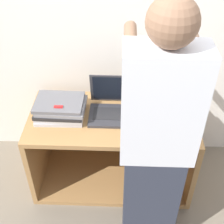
% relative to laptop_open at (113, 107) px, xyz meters
% --- Properties ---
extents(ground_plane, '(12.00, 12.00, 0.00)m').
position_rel_laptop_open_xyz_m(ground_plane, '(0.00, -0.35, -0.72)').
color(ground_plane, '#756B5B').
extents(wall_back, '(8.00, 0.05, 2.40)m').
position_rel_laptop_open_xyz_m(wall_back, '(0.00, 0.36, 0.48)').
color(wall_back, silver).
rests_on(wall_back, ground_plane).
extents(cart, '(1.22, 0.61, 0.67)m').
position_rel_laptop_open_xyz_m(cart, '(0.00, 0.02, -0.39)').
color(cart, '#A87A47').
rests_on(cart, ground_plane).
extents(laptop_open, '(0.34, 0.30, 0.27)m').
position_rel_laptop_open_xyz_m(laptop_open, '(0.00, 0.00, 0.00)').
color(laptop_open, '#333338').
rests_on(laptop_open, cart).
extents(laptop_stack_left, '(0.36, 0.27, 0.13)m').
position_rel_laptop_open_xyz_m(laptop_stack_left, '(-0.37, -0.05, 0.01)').
color(laptop_stack_left, '#B7B7BC').
rests_on(laptop_stack_left, cart).
extents(laptop_stack_right, '(0.35, 0.27, 0.10)m').
position_rel_laptop_open_xyz_m(laptop_stack_right, '(0.37, -0.05, -0.00)').
color(laptop_stack_right, '#B7B7BC').
rests_on(laptop_stack_right, cart).
extents(person, '(0.40, 0.53, 1.72)m').
position_rel_laptop_open_xyz_m(person, '(0.26, -0.54, 0.15)').
color(person, '#2D3342').
rests_on(person, ground_plane).
extents(inventory_tag, '(0.06, 0.02, 0.01)m').
position_rel_laptop_open_xyz_m(inventory_tag, '(-0.37, -0.11, 0.08)').
color(inventory_tag, red).
rests_on(inventory_tag, laptop_stack_left).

